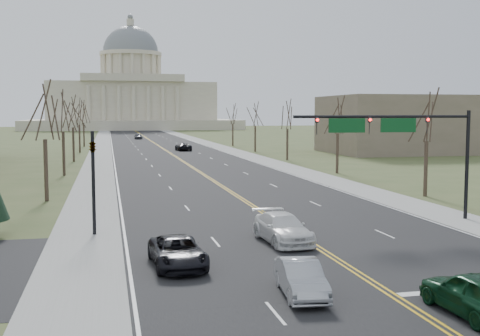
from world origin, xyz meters
name	(u,v)px	position (x,y,z in m)	size (l,w,h in m)	color
ground	(381,288)	(0.00, 0.00, 0.00)	(600.00, 600.00, 0.00)	#3E4F27
road	(158,145)	(0.00, 110.00, 0.01)	(20.00, 380.00, 0.01)	black
cross_road	(328,254)	(0.00, 6.00, 0.01)	(120.00, 14.00, 0.01)	black
sidewalk_left	(101,146)	(-12.00, 110.00, 0.01)	(4.00, 380.00, 0.03)	gray
sidewalk_right	(212,144)	(12.00, 110.00, 0.01)	(4.00, 380.00, 0.03)	gray
center_line	(158,145)	(0.00, 110.00, 0.01)	(0.42, 380.00, 0.01)	gold
edge_line_left	(112,146)	(-9.80, 110.00, 0.01)	(0.15, 380.00, 0.01)	silver
edge_line_right	(202,145)	(9.80, 110.00, 0.01)	(0.15, 380.00, 0.01)	silver
capitol	(132,97)	(0.00, 249.91, 14.20)	(90.00, 60.00, 50.00)	beige
signal_mast	(397,133)	(7.45, 13.50, 5.76)	(12.12, 0.44, 7.20)	black
signal_left	(93,171)	(-11.50, 13.50, 3.71)	(0.32, 0.36, 6.00)	black
tree_r_0	(427,119)	(15.50, 24.00, 6.55)	(3.74, 3.74, 8.50)	#392D22
tree_l_0	(44,114)	(-15.50, 28.00, 6.94)	(3.96, 3.96, 9.00)	#392D22
tree_r_1	(338,117)	(15.50, 44.00, 6.55)	(3.74, 3.74, 8.50)	#392D22
tree_l_1	(63,114)	(-15.50, 48.00, 6.94)	(3.96, 3.96, 9.00)	#392D22
tree_r_2	(288,116)	(15.50, 64.00, 6.55)	(3.74, 3.74, 8.50)	#392D22
tree_l_2	(73,114)	(-15.50, 68.00, 6.94)	(3.96, 3.96, 9.00)	#392D22
tree_r_3	(255,116)	(15.50, 84.00, 6.55)	(3.74, 3.74, 8.50)	#392D22
tree_l_3	(79,113)	(-15.50, 88.00, 6.94)	(3.96, 3.96, 9.00)	#392D22
tree_r_4	(233,115)	(15.50, 104.00, 6.55)	(3.74, 3.74, 8.50)	#392D22
tree_l_4	(83,113)	(-15.50, 108.00, 6.94)	(3.96, 3.96, 9.00)	#392D22
bldg_right_mass	(400,124)	(40.00, 76.00, 5.00)	(25.00, 20.00, 10.00)	#6A5D4B
car_nb_inner_lead	(475,293)	(1.67, -3.76, 0.80)	(1.87, 4.65, 1.58)	#0B311A
car_sb_inner_lead	(301,278)	(-3.48, -0.25, 0.69)	(1.44, 4.13, 1.36)	#9B9EA3
car_sb_outer_lead	(178,252)	(-7.63, 5.14, 0.69)	(2.27, 4.91, 1.37)	black
car_sb_inner_second	(283,228)	(-1.44, 9.13, 0.79)	(2.17, 5.33, 1.55)	silver
car_far_nb	(183,147)	(3.11, 89.99, 0.74)	(2.42, 5.26, 1.46)	black
car_far_sb	(138,136)	(-2.59, 141.83, 0.80)	(1.86, 4.62, 1.57)	#4D4F55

